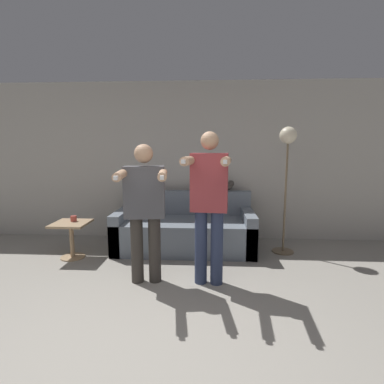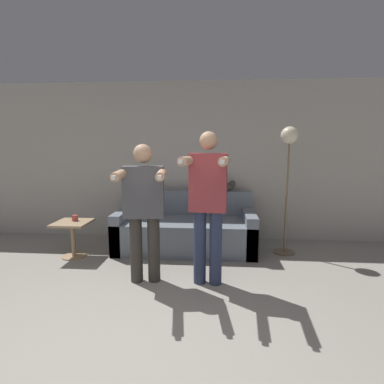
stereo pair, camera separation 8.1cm
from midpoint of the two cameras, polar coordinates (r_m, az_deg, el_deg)
name	(u,v)px [view 2 (the right image)]	position (r m, az deg, el deg)	size (l,w,h in m)	color
ground_plane	(114,372)	(2.47, -13.66, -30.36)	(16.00, 16.00, 0.00)	gray
wall_back	(175,162)	(5.05, -2.84, 5.78)	(10.00, 0.05, 2.60)	#B7B2A8
couch	(186,230)	(4.62, -0.67, -7.34)	(2.06, 0.95, 0.84)	slate
person_left	(144,204)	(3.37, -8.50, -2.35)	(0.57, 0.72, 1.58)	#38332D
person_right	(208,199)	(3.27, 3.75, -1.36)	(0.52, 0.71, 1.71)	#2D3856
cat	(224,186)	(4.83, 6.66, 1.09)	(0.46, 0.14, 0.17)	#3D3833
floor_lamp	(289,155)	(4.46, 18.42, 6.76)	(0.31, 0.31, 1.83)	#756047
side_table	(73,232)	(4.54, -21.29, -7.04)	(0.47, 0.47, 0.51)	#A38460
cup	(75,218)	(4.55, -20.92, -4.65)	(0.08, 0.08, 0.08)	#B7473D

